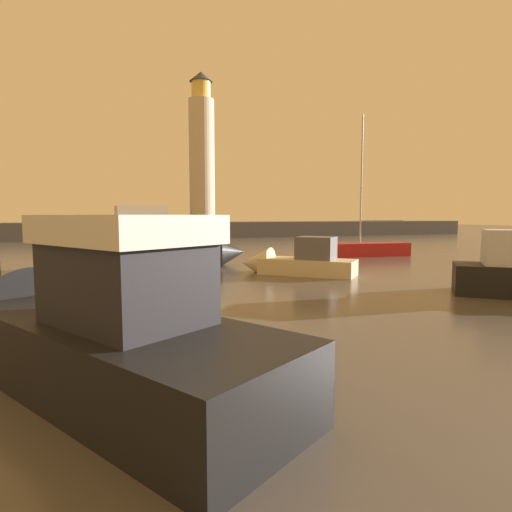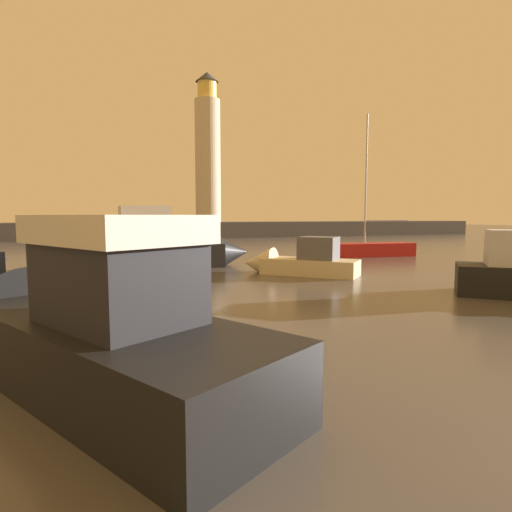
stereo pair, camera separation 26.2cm
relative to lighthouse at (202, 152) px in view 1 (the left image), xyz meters
The scene contains 7 objects.
ground_plane 30.04m from the lighthouse, 102.47° to the right, with size 220.00×220.00×0.00m, color #4C4742.
breakwater 11.90m from the lighthouse, behind, with size 94.96×5.46×2.10m, color #423F3D.
lighthouse is the anchor object (origin of this frame).
motorboat_1 38.22m from the lighthouse, 96.08° to the right, with size 5.52×5.39×2.33m.
motorboat_4 50.41m from the lighthouse, 105.65° to the right, with size 6.50×8.71×3.41m.
motorboat_5 34.36m from the lighthouse, 105.80° to the right, with size 9.06×2.96×3.98m.
sailboat_moored 32.15m from the lighthouse, 79.92° to the right, with size 6.32×2.11×10.01m.
Camera 1 is at (-6.83, -1.39, 2.91)m, focal length 29.65 mm.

